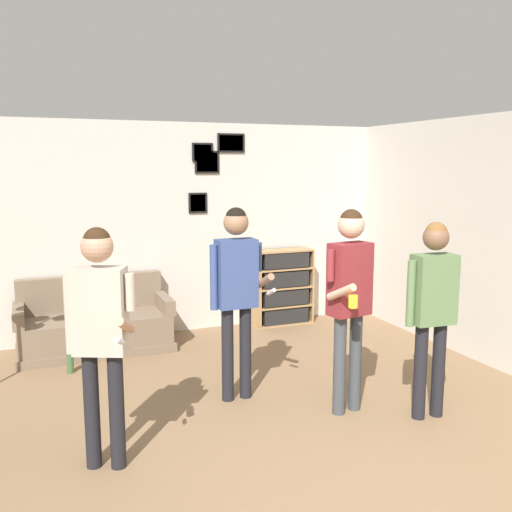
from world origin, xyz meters
TOP-DOWN VIEW (x-y plane):
  - wall_back at (0.00, 4.58)m, footprint 7.92×0.08m
  - wall_right at (2.79, 2.27)m, footprint 0.06×6.95m
  - couch at (-1.15, 4.16)m, footprint 1.76×0.80m
  - bookshelf at (1.38, 4.36)m, footprint 0.80×0.30m
  - person_player_foreground_left at (-1.39, 1.39)m, footprint 0.46×0.59m
  - person_player_foreground_center at (-0.09, 2.19)m, footprint 0.50×0.47m
  - person_watcher_holding_cup at (0.72, 1.56)m, footprint 0.49×0.49m
  - person_spectator_near_bookshelf at (1.31, 1.20)m, footprint 0.50×0.23m
  - bottle_on_floor at (-1.48, 3.47)m, footprint 0.07×0.07m

SIDE VIEW (x-z plane):
  - bottle_on_floor at x=-1.48m, z-range -0.03..0.25m
  - couch at x=-1.15m, z-range -0.14..0.71m
  - bookshelf at x=1.38m, z-range 0.00..1.03m
  - person_spectator_near_bookshelf at x=1.31m, z-range 0.20..1.90m
  - person_player_foreground_left at x=-1.39m, z-range 0.21..1.95m
  - person_player_foreground_center at x=-0.09m, z-range 0.22..2.01m
  - person_watcher_holding_cup at x=0.72m, z-range 0.22..2.02m
  - wall_right at x=2.79m, z-range 0.00..2.70m
  - wall_back at x=0.00m, z-range 0.01..2.71m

